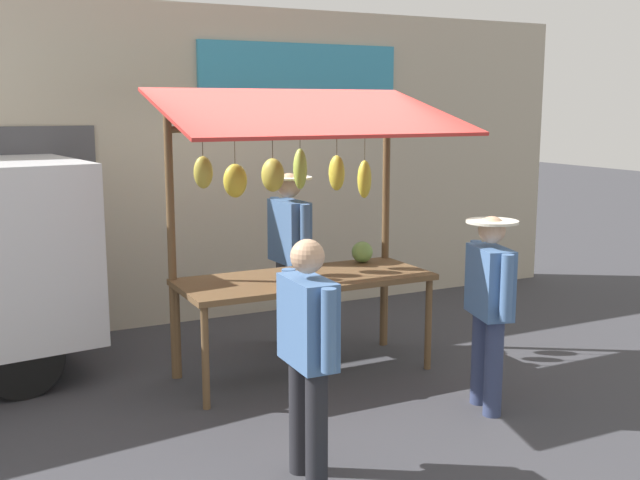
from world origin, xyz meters
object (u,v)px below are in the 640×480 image
object	(u,v)px
market_stall	(304,200)
shopper_in_striped_shirt	(489,299)
vendor_with_sunhat	(289,245)
shopper_with_shopping_bag	(308,345)

from	to	relation	value
market_stall	shopper_in_striped_shirt	xyz separation A→B (m)	(-0.90, 1.41, -0.66)
market_stall	shopper_in_striped_shirt	size ratio (longest dim) A/B	1.64
vendor_with_sunhat	shopper_in_striped_shirt	bearing A→B (deg)	15.65
market_stall	vendor_with_sunhat	bearing A→B (deg)	-104.39
vendor_with_sunhat	shopper_with_shopping_bag	size ratio (longest dim) A/B	1.10
market_stall	shopper_with_shopping_bag	size ratio (longest dim) A/B	1.61
vendor_with_sunhat	shopper_with_shopping_bag	world-z (taller)	vendor_with_sunhat
market_stall	vendor_with_sunhat	distance (m)	0.90
shopper_with_shopping_bag	shopper_in_striped_shirt	xyz separation A→B (m)	(-1.74, -0.42, -0.00)
market_stall	vendor_with_sunhat	size ratio (longest dim) A/B	1.46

